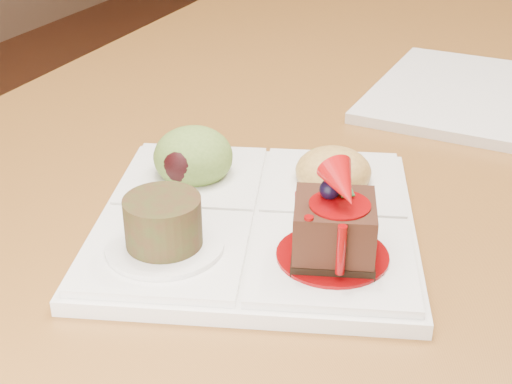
% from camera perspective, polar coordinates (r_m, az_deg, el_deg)
% --- Properties ---
extents(dining_table, '(1.00, 1.80, 0.75)m').
position_cam_1_polar(dining_table, '(1.19, 17.17, 8.95)').
color(dining_table, brown).
rests_on(dining_table, ground).
extents(sampler_plate, '(0.32, 0.32, 0.10)m').
position_cam_1_polar(sampler_plate, '(0.58, -0.14, -1.13)').
color(sampler_plate, white).
rests_on(sampler_plate, dining_table).
extents(second_plate, '(0.29, 0.29, 0.01)m').
position_cam_1_polar(second_plate, '(0.88, 18.63, 7.12)').
color(second_plate, white).
rests_on(second_plate, dining_table).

